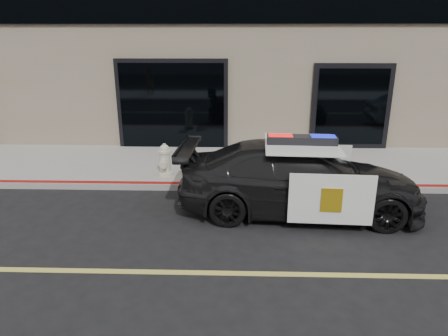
{
  "coord_description": "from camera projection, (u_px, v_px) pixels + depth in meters",
  "views": [
    {
      "loc": [
        0.97,
        -5.37,
        3.5
      ],
      "look_at": [
        0.74,
        2.2,
        1.0
      ],
      "focal_mm": 32.0,
      "sensor_mm": 36.0,
      "label": 1
    }
  ],
  "objects": [
    {
      "name": "ground",
      "position": [
        172.0,
        273.0,
        6.22
      ],
      "size": [
        120.0,
        120.0,
        0.0
      ],
      "primitive_type": "plane",
      "color": "black",
      "rests_on": "ground"
    },
    {
      "name": "sidewalk_n",
      "position": [
        201.0,
        165.0,
        11.18
      ],
      "size": [
        60.0,
        3.5,
        0.15
      ],
      "primitive_type": "cube",
      "color": "gray",
      "rests_on": "ground"
    },
    {
      "name": "police_car",
      "position": [
        299.0,
        178.0,
        8.21
      ],
      "size": [
        2.59,
        5.19,
        1.63
      ],
      "color": "black",
      "rests_on": "ground"
    },
    {
      "name": "fire_hydrant",
      "position": [
        165.0,
        161.0,
        10.02
      ],
      "size": [
        0.37,
        0.52,
        0.82
      ],
      "color": "beige",
      "rests_on": "sidewalk_n"
    }
  ]
}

